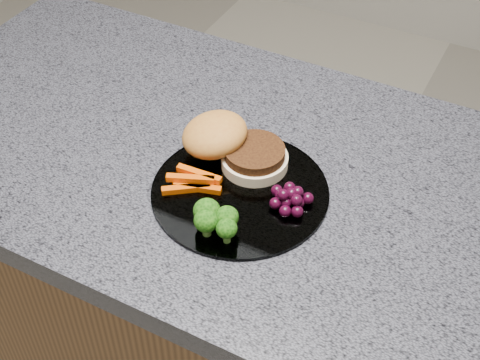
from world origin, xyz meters
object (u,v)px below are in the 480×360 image
(plate, at_px, (240,191))
(grape_bunch, at_px, (290,199))
(island_cabinet, at_px, (238,334))
(burger, at_px, (229,145))

(plate, bearing_deg, grape_bunch, 4.22)
(island_cabinet, height_order, plate, plate)
(plate, height_order, grape_bunch, grape_bunch)
(plate, bearing_deg, burger, 130.76)
(burger, bearing_deg, island_cabinet, -6.19)
(grape_bunch, bearing_deg, island_cabinet, 154.70)
(burger, relative_size, grape_bunch, 3.03)
(island_cabinet, xyz_separation_m, burger, (-0.01, -0.00, 0.50))
(plate, xyz_separation_m, burger, (-0.05, 0.06, 0.03))
(plate, relative_size, grape_bunch, 4.12)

